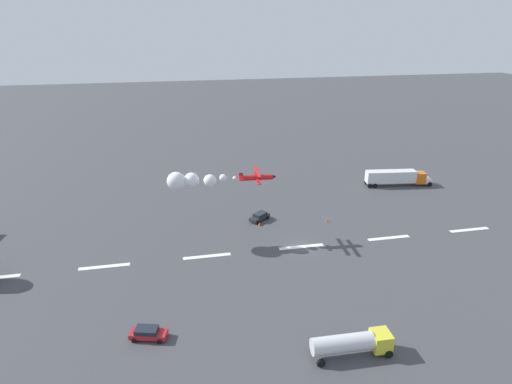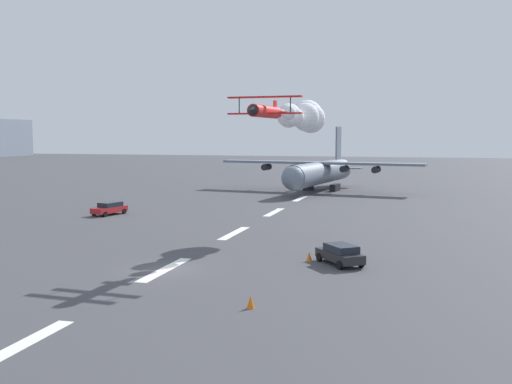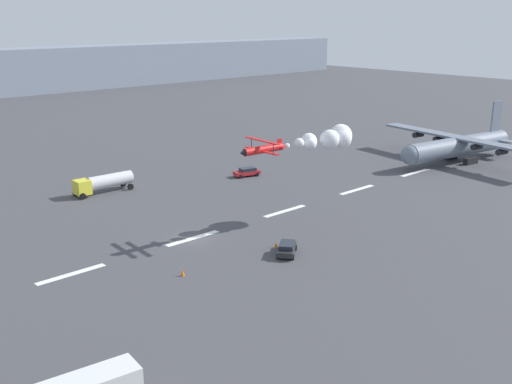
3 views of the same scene
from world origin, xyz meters
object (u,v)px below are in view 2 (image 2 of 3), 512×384
(airport_staff_sedan, at_px, (110,208))
(traffic_cone_far, at_px, (309,256))
(stunt_biplane_red, at_px, (302,116))
(followme_car_yellow, at_px, (340,254))
(cargo_transport_plane, at_px, (318,172))
(traffic_cone_near, at_px, (251,302))

(airport_staff_sedan, relative_size, traffic_cone_far, 6.50)
(stunt_biplane_red, distance_m, followme_car_yellow, 17.62)
(cargo_transport_plane, height_order, traffic_cone_far, cargo_transport_plane)
(cargo_transport_plane, bearing_deg, followme_car_yellow, -168.82)
(stunt_biplane_red, bearing_deg, cargo_transport_plane, 7.47)
(cargo_transport_plane, relative_size, stunt_biplane_red, 1.86)
(cargo_transport_plane, relative_size, airport_staff_sedan, 7.22)
(cargo_transport_plane, bearing_deg, traffic_cone_far, -171.13)
(stunt_biplane_red, relative_size, traffic_cone_far, 25.18)
(cargo_transport_plane, distance_m, traffic_cone_far, 56.53)
(stunt_biplane_red, distance_m, airport_staff_sedan, 28.00)
(airport_staff_sedan, bearing_deg, cargo_transport_plane, -28.14)
(followme_car_yellow, bearing_deg, traffic_cone_far, 77.00)
(followme_car_yellow, relative_size, airport_staff_sedan, 0.93)
(cargo_transport_plane, xyz_separation_m, airport_staff_sedan, (-35.83, 19.16, -2.46))
(stunt_biplane_red, height_order, followme_car_yellow, stunt_biplane_red)
(cargo_transport_plane, distance_m, traffic_cone_near, 69.58)
(stunt_biplane_red, bearing_deg, traffic_cone_near, -175.22)
(followme_car_yellow, bearing_deg, traffic_cone_near, 165.46)
(cargo_transport_plane, bearing_deg, airport_staff_sedan, 151.86)
(stunt_biplane_red, height_order, traffic_cone_near, stunt_biplane_red)
(cargo_transport_plane, relative_size, followme_car_yellow, 7.76)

